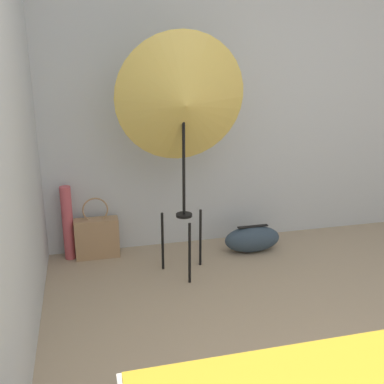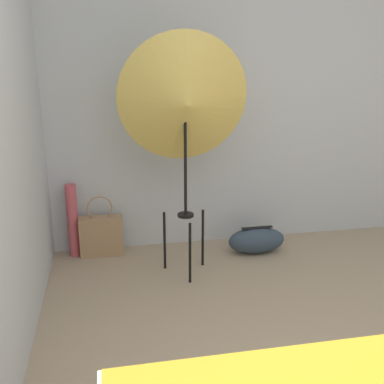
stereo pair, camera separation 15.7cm
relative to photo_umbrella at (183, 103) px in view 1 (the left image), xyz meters
The scene contains 6 objects.
wall_back 0.69m from the photo_umbrella, 58.72° to the left, with size 8.00×0.05×2.60m.
wall_side_left 1.27m from the photo_umbrella, 145.53° to the right, with size 0.05×8.00×2.60m.
photo_umbrella is the anchor object (origin of this frame).
tote_bag 1.34m from the photo_umbrella, 145.25° to the left, with size 0.35×0.13×0.51m.
duffel_bag 1.35m from the photo_umbrella, 19.86° to the left, with size 0.48×0.22×0.23m.
paper_roll 1.37m from the photo_umbrella, 151.40° to the left, with size 0.09×0.09×0.61m.
Camera 1 is at (-1.05, -1.31, 1.59)m, focal length 42.00 mm.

